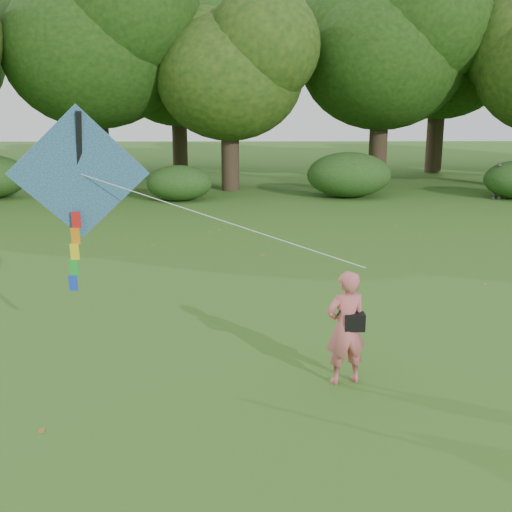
{
  "coord_description": "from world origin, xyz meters",
  "views": [
    {
      "loc": [
        -1.26,
        -8.8,
        4.25
      ],
      "look_at": [
        -1.11,
        2.0,
        1.5
      ],
      "focal_mm": 45.0,
      "sensor_mm": 36.0,
      "label": 1
    }
  ],
  "objects_px": {
    "bystander_left": "(99,173)",
    "man_kite_flyer": "(346,328)",
    "bystander_right": "(498,181)",
    "flying_kite": "(80,177)"
  },
  "relations": [
    {
      "from": "man_kite_flyer",
      "to": "bystander_left",
      "type": "height_order",
      "value": "bystander_left"
    },
    {
      "from": "man_kite_flyer",
      "to": "bystander_right",
      "type": "xyz_separation_m",
      "value": [
        8.82,
        17.13,
        -0.13
      ]
    },
    {
      "from": "flying_kite",
      "to": "bystander_left",
      "type": "bearing_deg",
      "value": 102.06
    },
    {
      "from": "bystander_left",
      "to": "bystander_right",
      "type": "bearing_deg",
      "value": -34.29
    },
    {
      "from": "bystander_left",
      "to": "man_kite_flyer",
      "type": "bearing_deg",
      "value": -97.11
    },
    {
      "from": "flying_kite",
      "to": "man_kite_flyer",
      "type": "bearing_deg",
      "value": -14.17
    },
    {
      "from": "bystander_left",
      "to": "flying_kite",
      "type": "bearing_deg",
      "value": -107.93
    },
    {
      "from": "bystander_left",
      "to": "flying_kite",
      "type": "relative_size",
      "value": 0.36
    },
    {
      "from": "man_kite_flyer",
      "to": "flying_kite",
      "type": "distance_m",
      "value": 4.68
    },
    {
      "from": "bystander_left",
      "to": "flying_kite",
      "type": "distance_m",
      "value": 17.86
    }
  ]
}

